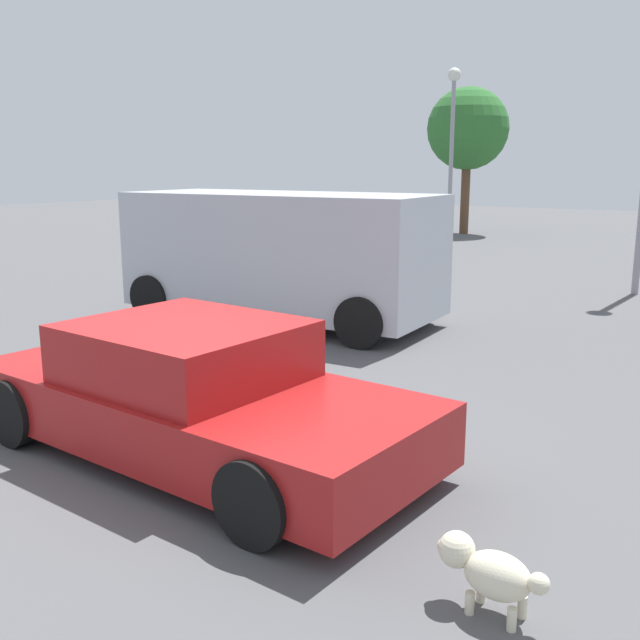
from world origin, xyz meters
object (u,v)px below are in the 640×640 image
object	(u,v)px
van_white	(281,253)
sedan_foreground	(193,394)
light_post_near	(453,123)
dog	(488,570)

from	to	relation	value
van_white	sedan_foreground	bearing A→B (deg)	115.55
sedan_foreground	light_post_near	xyz separation A→B (m)	(-5.99, 18.72, 3.39)
dog	light_post_near	bearing A→B (deg)	-61.82
sedan_foreground	dog	size ratio (longest dim) A/B	6.49
sedan_foreground	van_white	world-z (taller)	van_white
sedan_foreground	van_white	xyz separation A→B (m)	(-2.85, 5.05, 0.60)
sedan_foreground	dog	bearing A→B (deg)	-11.24
sedan_foreground	van_white	bearing A→B (deg)	122.37
van_white	light_post_near	size ratio (longest dim) A/B	0.93
dog	van_white	distance (m)	8.40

